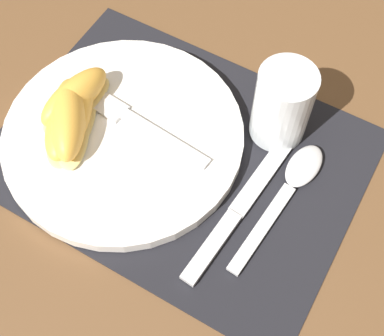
{
  "coord_description": "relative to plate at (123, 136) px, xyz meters",
  "views": [
    {
      "loc": [
        0.17,
        -0.26,
        0.53
      ],
      "look_at": [
        0.03,
        -0.02,
        0.02
      ],
      "focal_mm": 50.0,
      "sensor_mm": 36.0,
      "label": 1
    }
  ],
  "objects": [
    {
      "name": "knife",
      "position": [
        0.16,
        -0.0,
        -0.01
      ],
      "size": [
        0.04,
        0.23,
        0.01
      ],
      "color": "silver",
      "rests_on": "placemat"
    },
    {
      "name": "citrus_wedge_2",
      "position": [
        -0.05,
        -0.03,
        0.03
      ],
      "size": [
        0.1,
        0.12,
        0.04
      ],
      "color": "#F4DB84",
      "rests_on": "plate"
    },
    {
      "name": "citrus_wedge_0",
      "position": [
        -0.07,
        0.0,
        0.03
      ],
      "size": [
        0.06,
        0.11,
        0.04
      ],
      "color": "#F4DB84",
      "rests_on": "plate"
    },
    {
      "name": "citrus_wedge_1",
      "position": [
        -0.06,
        -0.02,
        0.02
      ],
      "size": [
        0.09,
        0.13,
        0.03
      ],
      "color": "#F4DB84",
      "rests_on": "plate"
    },
    {
      "name": "ground_plane",
      "position": [
        0.07,
        0.02,
        -0.01
      ],
      "size": [
        3.0,
        3.0,
        0.0
      ],
      "primitive_type": "plane",
      "color": "brown"
    },
    {
      "name": "placemat",
      "position": [
        0.07,
        0.02,
        -0.01
      ],
      "size": [
        0.4,
        0.3,
        0.0
      ],
      "color": "black",
      "rests_on": "ground_plane"
    },
    {
      "name": "juice_glass",
      "position": [
        0.15,
        0.1,
        0.03
      ],
      "size": [
        0.06,
        0.06,
        0.1
      ],
      "color": "silver",
      "rests_on": "placemat"
    },
    {
      "name": "fork",
      "position": [
        -0.0,
        0.02,
        0.01
      ],
      "size": [
        0.19,
        0.04,
        0.0
      ],
      "color": "silver",
      "rests_on": "plate"
    },
    {
      "name": "plate",
      "position": [
        0.0,
        0.0,
        0.0
      ],
      "size": [
        0.28,
        0.28,
        0.02
      ],
      "color": "white",
      "rests_on": "placemat"
    },
    {
      "name": "spoon",
      "position": [
        0.19,
        0.04,
        -0.0
      ],
      "size": [
        0.04,
        0.18,
        0.01
      ],
      "color": "silver",
      "rests_on": "placemat"
    }
  ]
}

